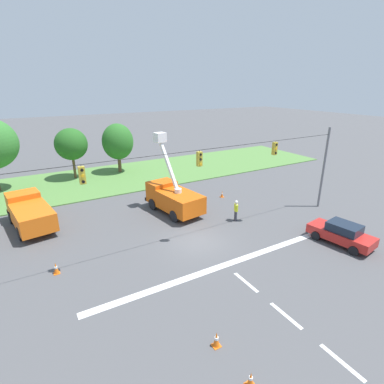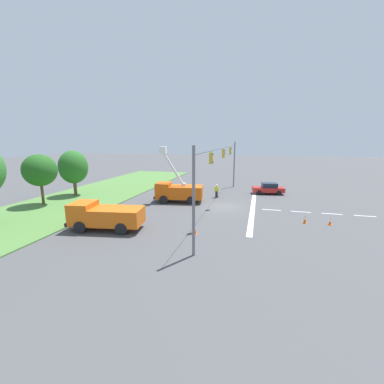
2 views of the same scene
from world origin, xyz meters
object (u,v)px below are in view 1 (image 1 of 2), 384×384
at_px(traffic_cone_foreground_left, 222,194).
at_px(utility_truck_support_near, 30,212).
at_px(tree_centre, 71,144).
at_px(tree_east, 118,142).
at_px(traffic_cone_mid_right, 216,339).
at_px(traffic_cone_mid_left, 251,379).
at_px(utility_truck_bucket_lift, 173,197).
at_px(road_worker, 236,209).
at_px(sedan_red, 342,233).
at_px(traffic_cone_foreground_right, 56,268).

bearing_deg(traffic_cone_foreground_left, utility_truck_support_near, 172.68).
xyz_separation_m(tree_centre, tree_east, (5.41, -0.06, -0.19)).
bearing_deg(tree_centre, traffic_cone_mid_right, -88.46).
xyz_separation_m(traffic_cone_foreground_left, traffic_cone_mid_right, (-10.69, -14.60, 0.05)).
distance_m(utility_truck_support_near, traffic_cone_mid_left, 19.87).
height_order(tree_centre, traffic_cone_foreground_left, tree_centre).
height_order(utility_truck_bucket_lift, traffic_cone_mid_right, utility_truck_bucket_lift).
bearing_deg(tree_east, road_worker, -78.40).
distance_m(road_worker, traffic_cone_foreground_left, 5.50).
height_order(sedan_red, traffic_cone_mid_left, sedan_red).
distance_m(tree_centre, traffic_cone_mid_left, 30.79).
distance_m(utility_truck_support_near, sedan_red, 23.23).
xyz_separation_m(road_worker, traffic_cone_foreground_left, (2.20, 5.00, -0.68)).
height_order(sedan_red, traffic_cone_mid_right, sedan_red).
bearing_deg(utility_truck_bucket_lift, utility_truck_support_near, 164.86).
distance_m(sedan_red, road_worker, 7.84).
distance_m(utility_truck_bucket_lift, utility_truck_support_near, 11.36).
bearing_deg(traffic_cone_foreground_left, road_worker, -113.79).
height_order(traffic_cone_foreground_left, traffic_cone_mid_left, traffic_cone_foreground_left).
distance_m(utility_truck_bucket_lift, road_worker, 5.54).
distance_m(utility_truck_support_near, traffic_cone_foreground_right, 7.76).
xyz_separation_m(tree_centre, utility_truck_support_near, (-5.32, -11.67, -2.86)).
xyz_separation_m(tree_east, utility_truck_bucket_lift, (0.24, -14.58, -2.48)).
distance_m(tree_east, traffic_cone_mid_right, 28.95).
relative_size(sedan_red, road_worker, 2.55).
height_order(utility_truck_bucket_lift, utility_truck_support_near, utility_truck_bucket_lift).
relative_size(utility_truck_support_near, sedan_red, 1.43).
bearing_deg(road_worker, tree_centre, 116.19).
xyz_separation_m(road_worker, traffic_cone_mid_left, (-8.41, -11.72, -0.69)).
bearing_deg(utility_truck_bucket_lift, traffic_cone_mid_left, -106.80).
distance_m(tree_centre, utility_truck_bucket_lift, 15.92).
bearing_deg(tree_centre, utility_truck_bucket_lift, -68.90).
xyz_separation_m(tree_centre, traffic_cone_foreground_right, (-4.48, -19.34, -3.74)).
xyz_separation_m(tree_east, sedan_red, (7.93, -25.45, -3.12)).
bearing_deg(sedan_red, traffic_cone_mid_left, -158.06).
distance_m(utility_truck_support_near, road_worker, 16.23).
bearing_deg(traffic_cone_foreground_left, sedan_red, -80.85).
xyz_separation_m(utility_truck_bucket_lift, utility_truck_support_near, (-10.97, 2.97, -0.19)).
relative_size(traffic_cone_foreground_left, traffic_cone_foreground_right, 0.90).
xyz_separation_m(tree_centre, traffic_cone_foreground_left, (11.46, -13.83, -3.78)).
height_order(traffic_cone_foreground_left, traffic_cone_foreground_right, traffic_cone_foreground_right).
height_order(tree_centre, tree_east, tree_east).
height_order(tree_centre, utility_truck_support_near, tree_centre).
bearing_deg(traffic_cone_foreground_left, utility_truck_bucket_lift, -172.03).
xyz_separation_m(sedan_red, traffic_cone_mid_right, (-12.57, -2.91, -0.42)).
height_order(traffic_cone_mid_left, traffic_cone_mid_right, traffic_cone_mid_right).
bearing_deg(traffic_cone_foreground_right, tree_east, 62.85).
bearing_deg(traffic_cone_foreground_right, road_worker, 2.15).
xyz_separation_m(sedan_red, traffic_cone_mid_left, (-12.49, -5.03, -0.48)).
bearing_deg(traffic_cone_mid_right, sedan_red, 13.05).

